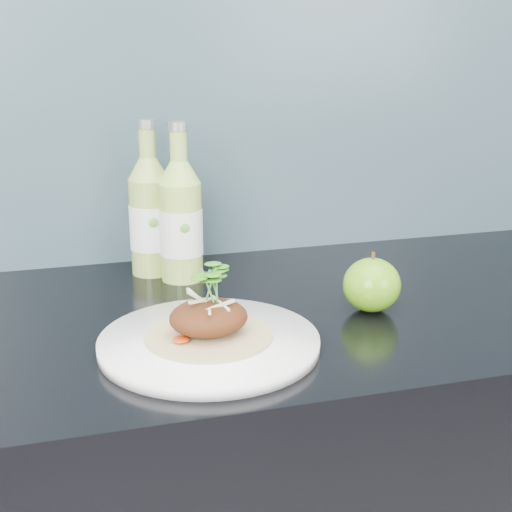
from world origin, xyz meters
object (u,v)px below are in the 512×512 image
object	(u,v)px
dinner_plate	(209,343)
green_apple	(372,285)
cider_bottle_right	(181,221)
cider_bottle_left	(150,216)

from	to	relation	value
dinner_plate	green_apple	size ratio (longest dim) A/B	3.37
green_apple	cider_bottle_right	distance (m)	0.33
dinner_plate	cider_bottle_left	xyz separation A→B (m)	(-0.02, 0.33, 0.09)
dinner_plate	green_apple	xyz separation A→B (m)	(0.26, 0.07, 0.03)
green_apple	cider_bottle_left	size ratio (longest dim) A/B	0.41
green_apple	dinner_plate	bearing A→B (deg)	-165.73
green_apple	cider_bottle_left	distance (m)	0.39
cider_bottle_left	green_apple	bearing A→B (deg)	-24.11
cider_bottle_right	cider_bottle_left	bearing A→B (deg)	156.80
cider_bottle_left	cider_bottle_right	distance (m)	0.06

